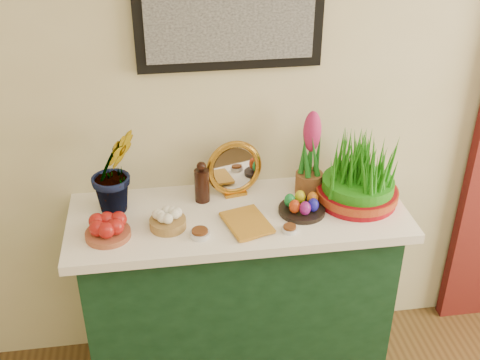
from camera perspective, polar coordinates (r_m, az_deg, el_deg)
name	(u,v)px	position (r m, az deg, el deg)	size (l,w,h in m)	color
sideboard	(238,297)	(2.78, -0.15, -11.04)	(1.30, 0.45, 0.85)	#163D23
tablecloth	(238,215)	(2.51, -0.17, -3.38)	(1.40, 0.55, 0.04)	white
hyacinth_green	(113,158)	(2.45, -11.94, 2.06)	(0.24, 0.20, 0.48)	#1D721E
apple_bowl	(107,229)	(2.39, -12.46, -4.54)	(0.23, 0.23, 0.09)	#994D31
garlic_basket	(168,220)	(2.40, -6.87, -3.81)	(0.17, 0.17, 0.08)	#AC7E45
vinegar_cruet	(202,184)	(2.54, -3.63, -0.35)	(0.06, 0.06, 0.19)	black
mirror	(234,169)	(2.57, -0.54, 1.05)	(0.25, 0.10, 0.25)	#B77D25
book	(228,227)	(2.38, -1.10, -4.47)	(0.14, 0.21, 0.03)	#B47921
spice_dish_left	(200,233)	(2.35, -3.82, -5.07)	(0.08, 0.08, 0.03)	silver
spice_dish_right	(290,229)	(2.38, 4.72, -4.63)	(0.06, 0.06, 0.03)	silver
egg_plate	(302,206)	(2.49, 5.92, -2.49)	(0.24, 0.24, 0.08)	black
hyacinth_pink	(310,158)	(2.56, 6.70, 2.13)	(0.12, 0.12, 0.39)	brown
wheatgrass_sabzeh	(359,175)	(2.55, 11.21, 0.43)	(0.35, 0.35, 0.28)	maroon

